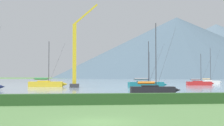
{
  "coord_description": "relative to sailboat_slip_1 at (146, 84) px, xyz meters",
  "views": [
    {
      "loc": [
        -1.5,
        -17.83,
        2.48
      ],
      "look_at": [
        7.31,
        51.63,
        5.18
      ],
      "focal_mm": 53.48,
      "sensor_mm": 36.0,
      "label": 1
    }
  ],
  "objects": [
    {
      "name": "ground_plane",
      "position": [
        -14.76,
        -52.03,
        -0.7
      ],
      "size": [
        1000.0,
        1000.0,
        0.0
      ],
      "primitive_type": "plane",
      "color": "#517A42"
    },
    {
      "name": "harbor_water",
      "position": [
        -14.76,
        84.97,
        -0.7
      ],
      "size": [
        320.0,
        246.0,
        0.0
      ],
      "primitive_type": "cube",
      "color": "#8499A8",
      "rests_on": "ground_plane"
    },
    {
      "name": "hedge_line",
      "position": [
        -14.76,
        -41.03,
        -0.23
      ],
      "size": [
        80.0,
        1.2,
        0.94
      ],
      "primitive_type": "cube",
      "color": "#284C23",
      "rests_on": "ground_plane"
    },
    {
      "name": "sailboat_slip_1",
      "position": [
        0.0,
        0.0,
        0.0
      ],
      "size": [
        8.6,
        2.79,
        9.89
      ],
      "rotation": [
        0.0,
        0.0,
        0.04
      ],
      "color": "#19707A",
      "rests_on": "harbor_water"
    },
    {
      "name": "sailboat_slip_3",
      "position": [
        -4.65,
        -24.11,
        -0.1
      ],
      "size": [
        7.22,
        2.66,
        9.94
      ],
      "rotation": [
        0.0,
        0.0,
        -0.09
      ],
      "color": "black",
      "rests_on": "harbor_water"
    },
    {
      "name": "sailboat_slip_4",
      "position": [
        26.81,
        29.22,
        -0.08
      ],
      "size": [
        7.34,
        2.83,
        11.18
      ],
      "rotation": [
        0.0,
        0.0,
        -0.11
      ],
      "color": "white",
      "rests_on": "harbor_water"
    },
    {
      "name": "sailboat_slip_5",
      "position": [
        6.45,
        25.61,
        -0.13
      ],
      "size": [
        6.81,
        2.26,
        9.54
      ],
      "rotation": [
        0.0,
        0.0,
        -0.04
      ],
      "color": "#9E9EA3",
      "rests_on": "harbor_water"
    },
    {
      "name": "sailboat_slip_7",
      "position": [
        17.29,
        13.55,
        -0.11
      ],
      "size": [
        7.35,
        2.84,
        8.23
      ],
      "rotation": [
        0.0,
        0.0,
        -0.11
      ],
      "color": "red",
      "rests_on": "harbor_water"
    },
    {
      "name": "sailboat_slip_8",
      "position": [
        -21.5,
        6.68,
        0.02
      ],
      "size": [
        8.77,
        2.82,
        10.31
      ],
      "rotation": [
        0.0,
        0.0,
        -0.03
      ],
      "color": "gold",
      "rests_on": "harbor_water"
    },
    {
      "name": "dock_crane",
      "position": [
        -15.13,
        1.38,
        5.29
      ],
      "size": [
        5.94,
        2.0,
        18.01
      ],
      "color": "#333338",
      "rests_on": "ground_plane"
    },
    {
      "name": "distant_hill_west_ridge",
      "position": [
        101.12,
        285.66,
        33.01
      ],
      "size": [
        273.15,
        273.15,
        67.44
      ],
      "primitive_type": "cone",
      "color": "#425666",
      "rests_on": "ground_plane"
    },
    {
      "name": "distant_hill_central_peak",
      "position": [
        172.26,
        340.4,
        34.13
      ],
      "size": [
        292.11,
        292.11,
        69.67
      ],
      "primitive_type": "cone",
      "color": "#4C6070",
      "rests_on": "ground_plane"
    }
  ]
}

